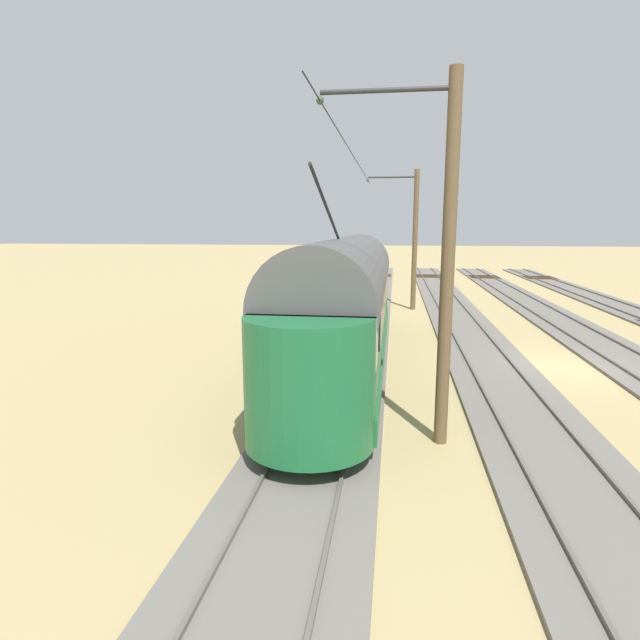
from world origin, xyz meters
TOP-DOWN VIEW (x-y plane):
  - ground_plane at (0.00, 0.00)m, footprint 220.00×220.00m
  - track_adjacent_siding at (-2.42, -0.31)m, footprint 2.80×80.00m
  - track_third_siding at (2.42, -0.31)m, footprint 2.80×80.00m
  - track_outer_siding at (7.25, -0.31)m, footprint 2.80×80.00m
  - vintage_streetcar at (7.25, 0.96)m, footprint 2.65×16.98m
  - catenary_pole_foreground at (4.67, -11.67)m, footprint 2.87×0.28m
  - catenary_pole_mid_near at (4.67, 6.75)m, footprint 2.87×0.28m
  - overhead_wire_run at (7.16, -3.11)m, footprint 2.67×22.42m

SIDE VIEW (x-z plane):
  - ground_plane at x=0.00m, z-range 0.00..0.00m
  - track_adjacent_siding at x=-2.42m, z-range -0.04..0.14m
  - track_third_siding at x=2.42m, z-range -0.04..0.14m
  - track_outer_siding at x=7.25m, z-range -0.04..0.14m
  - vintage_streetcar at x=7.25m, z-range -0.55..5.07m
  - catenary_pole_foreground at x=4.67m, z-range 0.17..7.86m
  - catenary_pole_mid_near at x=4.67m, z-range 0.17..7.86m
  - overhead_wire_run at x=7.16m, z-range 7.06..7.24m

